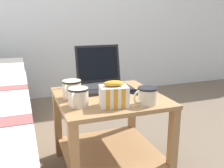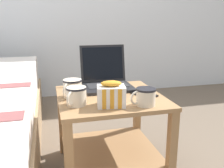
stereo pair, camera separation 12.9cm
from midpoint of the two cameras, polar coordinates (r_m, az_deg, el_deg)
name	(u,v)px [view 2 (the right image)]	position (r m, az deg, el deg)	size (l,w,h in m)	color
ground_plane	(110,167)	(1.63, 1.98, -18.55)	(8.00, 8.00, 0.00)	brown
bedside_table	(110,122)	(1.49, 2.09, -8.77)	(0.59, 0.58, 0.47)	#997047
laptop	(106,79)	(1.60, 1.01, 1.11)	(0.30, 0.30, 0.26)	black
mug_front_left	(145,96)	(1.28, 10.52, -2.74)	(0.14, 0.10, 0.09)	beige
mug_front_right	(72,87)	(1.40, -6.47, -0.81)	(0.12, 0.13, 0.10)	beige
mug_mid_center	(76,95)	(1.27, -5.32, -2.61)	(0.11, 0.13, 0.09)	beige
snack_bag	(111,95)	(1.25, 2.78, -2.53)	(0.15, 0.12, 0.13)	white
cell_phone	(144,94)	(1.46, 9.91, -2.36)	(0.14, 0.17, 0.01)	black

